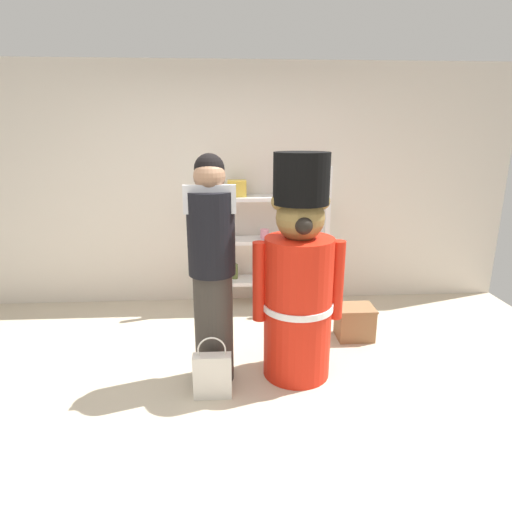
{
  "coord_description": "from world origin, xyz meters",
  "views": [
    {
      "loc": [
        0.06,
        -2.58,
        1.88
      ],
      "look_at": [
        0.25,
        0.47,
        1.0
      ],
      "focal_mm": 30.07,
      "sensor_mm": 36.0,
      "label": 1
    }
  ],
  "objects_px": {
    "merchandise_shelf": "(264,234)",
    "display_crate": "(355,322)",
    "shopping_bag": "(212,375)",
    "teddy_bear_guard": "(298,281)",
    "person_shopper": "(212,269)"
  },
  "relations": [
    {
      "from": "merchandise_shelf",
      "to": "display_crate",
      "type": "xyz_separation_m",
      "value": [
        0.79,
        -0.9,
        -0.65
      ]
    },
    {
      "from": "shopping_bag",
      "to": "display_crate",
      "type": "height_order",
      "value": "shopping_bag"
    },
    {
      "from": "merchandise_shelf",
      "to": "display_crate",
      "type": "distance_m",
      "value": 1.37
    },
    {
      "from": "teddy_bear_guard",
      "to": "display_crate",
      "type": "bearing_deg",
      "value": 42.19
    },
    {
      "from": "merchandise_shelf",
      "to": "shopping_bag",
      "type": "relative_size",
      "value": 3.22
    },
    {
      "from": "person_shopper",
      "to": "shopping_bag",
      "type": "xyz_separation_m",
      "value": [
        -0.01,
        -0.25,
        -0.73
      ]
    },
    {
      "from": "person_shopper",
      "to": "display_crate",
      "type": "xyz_separation_m",
      "value": [
        1.3,
        0.62,
        -0.75
      ]
    },
    {
      "from": "person_shopper",
      "to": "shopping_bag",
      "type": "height_order",
      "value": "person_shopper"
    },
    {
      "from": "merchandise_shelf",
      "to": "shopping_bag",
      "type": "distance_m",
      "value": 1.95
    },
    {
      "from": "display_crate",
      "to": "teddy_bear_guard",
      "type": "bearing_deg",
      "value": -137.81
    },
    {
      "from": "merchandise_shelf",
      "to": "person_shopper",
      "type": "height_order",
      "value": "person_shopper"
    },
    {
      "from": "teddy_bear_guard",
      "to": "person_shopper",
      "type": "xyz_separation_m",
      "value": [
        -0.65,
        -0.04,
        0.12
      ]
    },
    {
      "from": "shopping_bag",
      "to": "display_crate",
      "type": "xyz_separation_m",
      "value": [
        1.31,
        0.87,
        -0.02
      ]
    },
    {
      "from": "shopping_bag",
      "to": "display_crate",
      "type": "relative_size",
      "value": 1.4
    },
    {
      "from": "person_shopper",
      "to": "shopping_bag",
      "type": "distance_m",
      "value": 0.78
    }
  ]
}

